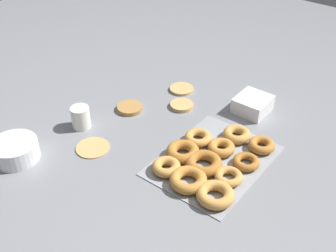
{
  "coord_description": "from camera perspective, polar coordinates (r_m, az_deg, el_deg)",
  "views": [
    {
      "loc": [
        -0.9,
        -0.76,
        0.87
      ],
      "look_at": [
        -0.02,
        -0.07,
        0.04
      ],
      "focal_mm": 45.0,
      "sensor_mm": 36.0,
      "label": 1
    }
  ],
  "objects": [
    {
      "name": "ground_plane",
      "position": [
        1.46,
        -1.7,
        -0.02
      ],
      "size": [
        3.0,
        3.0,
        0.0
      ],
      "primitive_type": "plane",
      "color": "gray"
    },
    {
      "name": "pancake_0",
      "position": [
        1.56,
        1.77,
        2.86
      ],
      "size": [
        0.09,
        0.09,
        0.01
      ],
      "primitive_type": "cylinder",
      "color": "tan",
      "rests_on": "ground_plane"
    },
    {
      "name": "pancake_1",
      "position": [
        1.66,
        1.85,
        5.04
      ],
      "size": [
        0.09,
        0.09,
        0.01
      ],
      "primitive_type": "cylinder",
      "color": "tan",
      "rests_on": "ground_plane"
    },
    {
      "name": "pancake_2",
      "position": [
        1.55,
        -5.19,
        2.46
      ],
      "size": [
        0.09,
        0.09,
        0.02
      ],
      "primitive_type": "cylinder",
      "color": "#B27F42",
      "rests_on": "ground_plane"
    },
    {
      "name": "pancake_3",
      "position": [
        1.38,
        -10.17,
        -2.85
      ],
      "size": [
        0.11,
        0.11,
        0.01
      ],
      "primitive_type": "cylinder",
      "color": "tan",
      "rests_on": "ground_plane"
    },
    {
      "name": "donut_tray",
      "position": [
        1.3,
        5.72,
        -4.73
      ],
      "size": [
        0.39,
        0.3,
        0.04
      ],
      "color": "#93969B",
      "rests_on": "ground_plane"
    },
    {
      "name": "batter_bowl",
      "position": [
        1.39,
        -20.01,
        -3.12
      ],
      "size": [
        0.15,
        0.15,
        0.06
      ],
      "color": "white",
      "rests_on": "ground_plane"
    },
    {
      "name": "container_stack",
      "position": [
        1.55,
        11.38,
        2.9
      ],
      "size": [
        0.12,
        0.11,
        0.06
      ],
      "color": "white",
      "rests_on": "ground_plane"
    },
    {
      "name": "paper_cup",
      "position": [
        1.47,
        -11.74,
        1.16
      ],
      "size": [
        0.06,
        0.06,
        0.08
      ],
      "color": "white",
      "rests_on": "ground_plane"
    }
  ]
}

